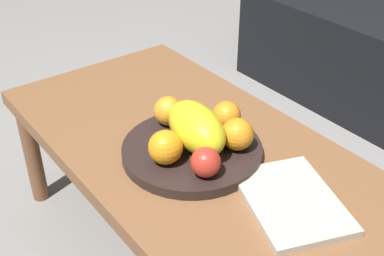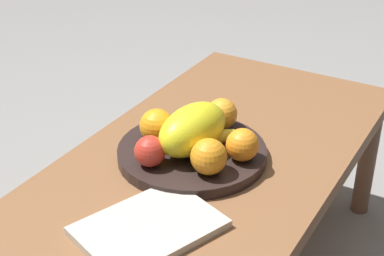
{
  "view_description": "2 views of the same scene",
  "coord_description": "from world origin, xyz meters",
  "px_view_note": "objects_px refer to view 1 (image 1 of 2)",
  "views": [
    {
      "loc": [
        0.82,
        -0.6,
        1.08
      ],
      "look_at": [
        0.05,
        -0.03,
        0.46
      ],
      "focal_mm": 46.94,
      "sensor_mm": 36.0,
      "label": 1
    },
    {
      "loc": [
        1.03,
        0.54,
        1.09
      ],
      "look_at": [
        0.05,
        -0.03,
        0.46
      ],
      "focal_mm": 56.42,
      "sensor_mm": 36.0,
      "label": 2
    }
  ],
  "objects_px": {
    "melon_large_front": "(196,128)",
    "orange_back": "(227,115)",
    "orange_right": "(168,111)",
    "apple_front": "(206,162)",
    "coffee_table": "(188,156)",
    "fruit_bowl": "(192,150)",
    "magazine": "(291,201)",
    "banana_bunch": "(197,129)",
    "orange_left": "(237,134)",
    "orange_front": "(166,147)"
  },
  "relations": [
    {
      "from": "melon_large_front",
      "to": "orange_back",
      "type": "relative_size",
      "value": 2.69
    },
    {
      "from": "orange_back",
      "to": "orange_right",
      "type": "bearing_deg",
      "value": -134.87
    },
    {
      "from": "apple_front",
      "to": "coffee_table",
      "type": "bearing_deg",
      "value": 155.86
    },
    {
      "from": "fruit_bowl",
      "to": "apple_front",
      "type": "distance_m",
      "value": 0.12
    },
    {
      "from": "coffee_table",
      "to": "magazine",
      "type": "xyz_separation_m",
      "value": [
        0.31,
        0.03,
        0.05
      ]
    },
    {
      "from": "apple_front",
      "to": "magazine",
      "type": "distance_m",
      "value": 0.19
    },
    {
      "from": "melon_large_front",
      "to": "banana_bunch",
      "type": "relative_size",
      "value": 1.11
    },
    {
      "from": "orange_left",
      "to": "banana_bunch",
      "type": "distance_m",
      "value": 0.1
    },
    {
      "from": "orange_right",
      "to": "orange_back",
      "type": "relative_size",
      "value": 1.03
    },
    {
      "from": "orange_left",
      "to": "orange_back",
      "type": "xyz_separation_m",
      "value": [
        -0.08,
        0.04,
        -0.0
      ]
    },
    {
      "from": "orange_back",
      "to": "coffee_table",
      "type": "bearing_deg",
      "value": -114.31
    },
    {
      "from": "orange_left",
      "to": "orange_back",
      "type": "distance_m",
      "value": 0.09
    },
    {
      "from": "apple_front",
      "to": "orange_back",
      "type": "bearing_deg",
      "value": 126.54
    },
    {
      "from": "orange_left",
      "to": "orange_back",
      "type": "bearing_deg",
      "value": 155.7
    },
    {
      "from": "orange_front",
      "to": "orange_left",
      "type": "height_order",
      "value": "orange_front"
    },
    {
      "from": "orange_left",
      "to": "magazine",
      "type": "distance_m",
      "value": 0.2
    },
    {
      "from": "coffee_table",
      "to": "apple_front",
      "type": "height_order",
      "value": "apple_front"
    },
    {
      "from": "fruit_bowl",
      "to": "melon_large_front",
      "type": "xyz_separation_m",
      "value": [
        0.01,
        0.01,
        0.06
      ]
    },
    {
      "from": "orange_right",
      "to": "coffee_table",
      "type": "bearing_deg",
      "value": 13.59
    },
    {
      "from": "fruit_bowl",
      "to": "orange_front",
      "type": "relative_size",
      "value": 4.26
    },
    {
      "from": "melon_large_front",
      "to": "orange_right",
      "type": "xyz_separation_m",
      "value": [
        -0.12,
        0.01,
        -0.02
      ]
    },
    {
      "from": "orange_back",
      "to": "melon_large_front",
      "type": "bearing_deg",
      "value": -79.23
    },
    {
      "from": "orange_front",
      "to": "orange_back",
      "type": "xyz_separation_m",
      "value": [
        -0.03,
        0.2,
        -0.0
      ]
    },
    {
      "from": "melon_large_front",
      "to": "magazine",
      "type": "height_order",
      "value": "melon_large_front"
    },
    {
      "from": "orange_right",
      "to": "banana_bunch",
      "type": "xyz_separation_m",
      "value": [
        0.09,
        0.02,
        -0.01
      ]
    },
    {
      "from": "fruit_bowl",
      "to": "apple_front",
      "type": "bearing_deg",
      "value": -21.89
    },
    {
      "from": "coffee_table",
      "to": "apple_front",
      "type": "xyz_separation_m",
      "value": [
        0.15,
        -0.07,
        0.1
      ]
    },
    {
      "from": "melon_large_front",
      "to": "orange_front",
      "type": "height_order",
      "value": "melon_large_front"
    },
    {
      "from": "orange_back",
      "to": "apple_front",
      "type": "xyz_separation_m",
      "value": [
        0.12,
        -0.16,
        -0.0
      ]
    },
    {
      "from": "fruit_bowl",
      "to": "magazine",
      "type": "height_order",
      "value": "fruit_bowl"
    },
    {
      "from": "orange_front",
      "to": "magazine",
      "type": "height_order",
      "value": "orange_front"
    },
    {
      "from": "orange_front",
      "to": "orange_right",
      "type": "bearing_deg",
      "value": 143.07
    },
    {
      "from": "orange_left",
      "to": "orange_right",
      "type": "relative_size",
      "value": 1.05
    },
    {
      "from": "fruit_bowl",
      "to": "orange_front",
      "type": "distance_m",
      "value": 0.1
    },
    {
      "from": "orange_left",
      "to": "orange_right",
      "type": "bearing_deg",
      "value": -160.26
    },
    {
      "from": "melon_large_front",
      "to": "magazine",
      "type": "relative_size",
      "value": 0.76
    },
    {
      "from": "orange_right",
      "to": "banana_bunch",
      "type": "height_order",
      "value": "orange_right"
    },
    {
      "from": "fruit_bowl",
      "to": "orange_right",
      "type": "bearing_deg",
      "value": 173.47
    },
    {
      "from": "orange_right",
      "to": "melon_large_front",
      "type": "bearing_deg",
      "value": -3.06
    },
    {
      "from": "coffee_table",
      "to": "fruit_bowl",
      "type": "bearing_deg",
      "value": -28.35
    },
    {
      "from": "orange_left",
      "to": "orange_front",
      "type": "bearing_deg",
      "value": -108.88
    },
    {
      "from": "orange_left",
      "to": "apple_front",
      "type": "relative_size",
      "value": 1.15
    },
    {
      "from": "apple_front",
      "to": "banana_bunch",
      "type": "bearing_deg",
      "value": 149.52
    },
    {
      "from": "orange_front",
      "to": "orange_right",
      "type": "relative_size",
      "value": 1.07
    },
    {
      "from": "orange_right",
      "to": "banana_bunch",
      "type": "relative_size",
      "value": 0.42
    },
    {
      "from": "coffee_table",
      "to": "melon_large_front",
      "type": "xyz_separation_m",
      "value": [
        0.06,
        -0.02,
        0.12
      ]
    },
    {
      "from": "melon_large_front",
      "to": "banana_bunch",
      "type": "xyz_separation_m",
      "value": [
        -0.03,
        0.02,
        -0.03
      ]
    },
    {
      "from": "fruit_bowl",
      "to": "orange_back",
      "type": "relative_size",
      "value": 4.66
    },
    {
      "from": "orange_right",
      "to": "apple_front",
      "type": "relative_size",
      "value": 1.1
    },
    {
      "from": "orange_front",
      "to": "orange_back",
      "type": "distance_m",
      "value": 0.2
    }
  ]
}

